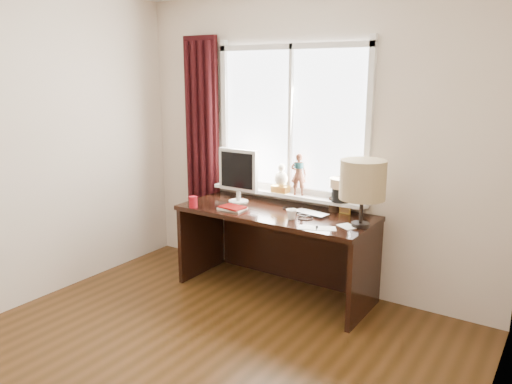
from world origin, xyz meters
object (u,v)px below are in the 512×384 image
Objects in this scene: laptop at (311,214)px; table_lamp at (363,181)px; monitor at (238,172)px; mug at (291,214)px; desk at (281,235)px; red_cup at (193,202)px.

laptop is 0.59m from table_lamp.
mug is at bearing -17.10° from monitor.
table_lamp is at bearing 0.21° from laptop.
desk is 0.99m from table_lamp.
red_cup is at bearing -168.95° from table_lamp.
desk is (-0.24, 0.24, -0.29)m from mug.
desk is at bearing -176.65° from laptop.
desk is at bearing 3.82° from monitor.
mug is at bearing -167.29° from table_lamp.
laptop is 2.99× the size of red_cup.
red_cup is 0.06× the size of desk.
mug is 0.18× the size of monitor.
red_cup reaches higher than desk.
laptop is 0.60× the size of monitor.
monitor is at bearing -170.64° from laptop.
mug reaches higher than desk.
red_cup is (-0.90, -0.16, 0.01)m from mug.
monitor is (-0.68, 0.21, 0.23)m from mug.
table_lamp is (0.46, -0.08, 0.35)m from laptop.
table_lamp reaches higher than laptop.
laptop is at bearing -0.50° from monitor.
laptop is 0.57× the size of table_lamp.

